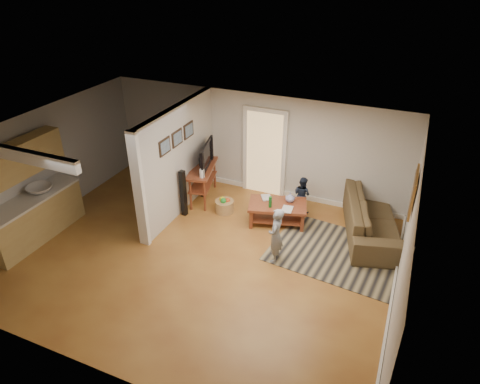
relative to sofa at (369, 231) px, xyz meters
name	(u,v)px	position (x,y,z in m)	size (l,w,h in m)	color
ground	(199,254)	(-3.05, -2.20, 0.00)	(7.50, 7.50, 0.00)	brown
room_shell	(159,172)	(-4.11, -1.77, 1.46)	(7.54, 6.02, 2.52)	silver
area_rug	(339,253)	(-0.45, -1.06, 0.01)	(2.64, 1.93, 0.01)	black
sofa	(369,231)	(0.00, 0.00, 0.00)	(2.64, 1.03, 0.77)	#443E22
coffee_table	(278,208)	(-1.96, -0.47, 0.38)	(1.41, 1.05, 0.74)	#5E2516
tv_console	(203,170)	(-3.98, -0.15, 0.76)	(0.82, 1.42, 1.15)	#5E2516
speaker_left	(183,193)	(-4.05, -1.00, 0.56)	(0.11, 0.11, 1.13)	black
speaker_right	(203,177)	(-4.05, -0.06, 0.53)	(0.11, 0.11, 1.06)	black
toy_basket	(225,206)	(-3.25, -0.52, 0.16)	(0.44, 0.44, 0.39)	#946740
child	(275,260)	(-1.58, -1.76, 0.00)	(0.42, 0.28, 1.16)	gray
toddler	(301,211)	(-1.61, 0.22, 0.00)	(0.43, 0.33, 0.88)	#1B2439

